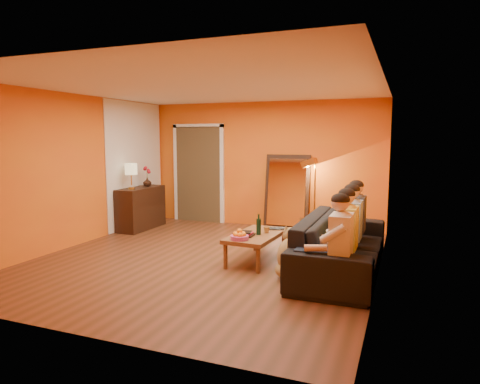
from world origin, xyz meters
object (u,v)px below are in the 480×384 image
at_px(mirror_frame, 287,192).
at_px(floor_lamp, 315,197).
at_px(sideboard, 141,208).
at_px(sofa, 341,244).
at_px(tumbler, 267,230).
at_px(table_lamp, 131,176).
at_px(laptop, 275,229).
at_px(person_mid_right, 352,227).
at_px(person_far_right, 357,220).
at_px(coffee_table, 256,247).
at_px(dog, 291,252).
at_px(person_far_left, 341,246).
at_px(person_mid_left, 347,236).
at_px(wine_bottle, 259,224).
at_px(vase, 147,182).

bearing_deg(mirror_frame, floor_lamp, -24.07).
distance_m(sideboard, sofa, 4.46).
distance_m(floor_lamp, tumbler, 2.07).
bearing_deg(sideboard, table_lamp, -90.00).
height_order(table_lamp, laptop, table_lamp).
distance_m(person_mid_right, person_far_right, 0.55).
distance_m(coffee_table, dog, 0.90).
bearing_deg(person_far_left, person_far_right, 90.00).
height_order(sofa, person_mid_left, person_mid_left).
height_order(floor_lamp, wine_bottle, floor_lamp).
height_order(mirror_frame, dog, mirror_frame).
bearing_deg(sideboard, person_mid_right, -16.48).
distance_m(floor_lamp, person_far_left, 3.33).
relative_size(coffee_table, dog, 1.78).
xyz_separation_m(person_far_left, person_mid_left, (0.00, 0.55, 0.00)).
bearing_deg(dog, tumbler, 147.63).
height_order(coffee_table, tumbler, tumbler).
relative_size(laptop, vase, 1.85).
relative_size(floor_lamp, person_far_right, 1.18).
xyz_separation_m(coffee_table, person_mid_left, (1.40, -0.49, 0.40)).
height_order(sofa, person_far_left, person_far_left).
bearing_deg(dog, table_lamp, 174.86).
bearing_deg(dog, wine_bottle, 158.92).
height_order(table_lamp, person_mid_right, table_lamp).
bearing_deg(table_lamp, sofa, -14.45).
xyz_separation_m(sideboard, floor_lamp, (3.42, 0.80, 0.29)).
height_order(tumbler, laptop, tumbler).
distance_m(mirror_frame, sofa, 2.89).
bearing_deg(wine_bottle, person_far_right, 26.08).
bearing_deg(person_mid_right, person_mid_left, -90.00).
xyz_separation_m(sideboard, dog, (3.66, -1.93, -0.08)).
bearing_deg(person_far_left, sideboard, 151.30).
height_order(sideboard, wine_bottle, sideboard).
xyz_separation_m(sofa, tumbler, (-1.15, 0.16, 0.08)).
height_order(person_mid_right, laptop, person_mid_right).
bearing_deg(tumbler, laptop, 75.38).
distance_m(table_lamp, person_mid_right, 4.51).
distance_m(mirror_frame, person_far_right, 2.42).
distance_m(sofa, person_mid_left, 0.52).
bearing_deg(person_mid_right, tumbler, 177.24).
relative_size(person_far_left, laptop, 3.71).
xyz_separation_m(person_mid_left, laptop, (-1.22, 0.84, -0.18)).
bearing_deg(mirror_frame, person_far_left, -65.54).
distance_m(mirror_frame, person_mid_left, 3.33).
distance_m(sideboard, person_far_right, 4.44).
distance_m(table_lamp, sofa, 4.44).
xyz_separation_m(person_far_left, wine_bottle, (-1.35, 0.99, -0.03)).
distance_m(wine_bottle, vase, 3.47).
bearing_deg(person_far_right, vase, 167.20).
relative_size(person_far_right, wine_bottle, 3.94).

